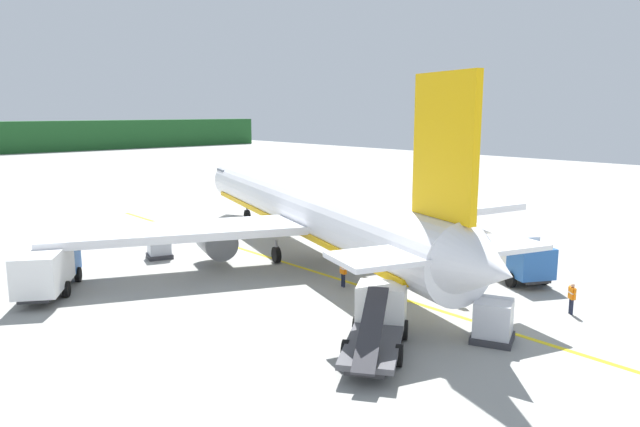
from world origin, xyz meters
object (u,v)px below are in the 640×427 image
crew_loader_left (459,288)px  crew_supervisor (438,268)px  service_truck_baggage (378,319)px  service_truck_fuel (508,251)px  airliner_foreground (306,209)px  crew_loader_right (343,271)px  service_truck_catering (48,267)px  cargo_container_mid (493,321)px  cargo_container_near (159,245)px  crew_marshaller (572,296)px

crew_loader_left → crew_supervisor: bearing=53.7°
service_truck_baggage → crew_loader_left: size_ratio=3.98×
service_truck_fuel → crew_loader_left: size_ratio=4.33×
airliner_foreground → crew_supervisor: size_ratio=25.28×
crew_loader_right → crew_supervisor: size_ratio=1.00×
service_truck_catering → crew_loader_right: (13.33, -10.12, -0.60)m
airliner_foreground → crew_loader_right: bearing=-114.1°
service_truck_baggage → cargo_container_mid: size_ratio=2.71×
crew_supervisor → service_truck_catering: bearing=143.8°
cargo_container_near → crew_marshaller: cargo_container_near is taller
service_truck_fuel → crew_supervisor: (-4.59, 1.89, -0.61)m
airliner_foreground → crew_loader_right: airliner_foreground is taller
service_truck_catering → crew_loader_right: 16.75m
crew_loader_left → crew_loader_right: (-2.44, 6.39, -0.00)m
cargo_container_mid → crew_loader_left: bearing=52.5°
service_truck_fuel → service_truck_baggage: size_ratio=1.09×
service_truck_fuel → crew_loader_right: size_ratio=4.33×
airliner_foreground → crew_marshaller: bearing=-82.8°
airliner_foreground → crew_loader_left: size_ratio=25.30×
service_truck_baggage → cargo_container_mid: (4.16, -3.13, -0.22)m
airliner_foreground → crew_supervisor: (1.60, -10.32, -2.44)m
cargo_container_near → crew_supervisor: cargo_container_near is taller
service_truck_baggage → crew_marshaller: bearing=-20.4°
crew_marshaller → crew_supervisor: same height
service_truck_catering → crew_supervisor: (18.13, -13.29, -0.60)m
cargo_container_near → crew_marshaller: 26.67m
service_truck_fuel → service_truck_catering: bearing=146.2°
service_truck_baggage → crew_loader_right: bearing=56.6°
crew_supervisor → crew_loader_left: bearing=-126.3°
airliner_foreground → crew_marshaller: size_ratio=25.26×
airliner_foreground → crew_loader_left: airliner_foreground is taller
service_truck_catering → cargo_container_near: size_ratio=3.34×
service_truck_catering → cargo_container_mid: size_ratio=2.85×
airliner_foreground → service_truck_baggage: bearing=-119.0°
cargo_container_mid → crew_supervisor: size_ratio=1.47×
service_truck_fuel → cargo_container_near: 23.46m
cargo_container_near → service_truck_catering: bearing=-158.0°
service_truck_baggage → crew_supervisor: size_ratio=3.98×
cargo_container_near → crew_loader_left: cargo_container_near is taller
cargo_container_mid → crew_marshaller: (6.09, -0.68, -0.01)m
service_truck_baggage → cargo_container_mid: bearing=-37.0°
service_truck_fuel → crew_loader_left: 7.10m
cargo_container_near → crew_marshaller: bearing=-67.1°
airliner_foreground → service_truck_fuel: bearing=-63.1°
crew_marshaller → crew_loader_right: bearing=116.4°
airliner_foreground → crew_marshaller: (2.30, -18.18, -2.44)m
cargo_container_near → cargo_container_mid: 24.26m
service_truck_catering → crew_supervisor: bearing=-36.2°
service_truck_fuel → cargo_container_mid: size_ratio=2.94×
service_truck_baggage → service_truck_catering: service_truck_catering is taller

